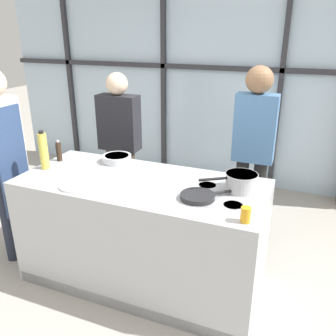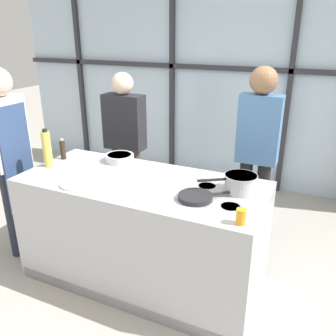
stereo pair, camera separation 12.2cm
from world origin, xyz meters
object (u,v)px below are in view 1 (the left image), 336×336
chef (4,153)px  pepper_grinder (59,151)px  white_plate (76,186)px  mixing_bowl (117,158)px  oil_bottle (44,151)px  spectator_far_left (120,139)px  saucepan (241,181)px  frying_pan (199,196)px  juice_glass_near (246,215)px  spectator_center_left (254,145)px

chef → pepper_grinder: chef is taller
white_plate → mixing_bowl: (0.02, 0.58, 0.03)m
oil_bottle → spectator_far_left: bearing=80.7°
mixing_bowl → saucepan: bearing=-9.3°
frying_pan → white_plate: frying_pan is taller
spectator_far_left → oil_bottle: 1.00m
juice_glass_near → pepper_grinder: bearing=164.9°
white_plate → chef: bearing=169.3°
spectator_center_left → frying_pan: size_ratio=4.58×
white_plate → mixing_bowl: mixing_bowl is taller
frying_pan → mixing_bowl: (-0.89, 0.43, 0.01)m
saucepan → oil_bottle: 1.62m
spectator_center_left → frying_pan: spectator_center_left is taller
saucepan → frying_pan: bearing=-134.7°
spectator_far_left → mixing_bowl: 0.69m
spectator_center_left → spectator_far_left: bearing=0.0°
spectator_far_left → white_plate: size_ratio=6.67×
spectator_far_left → pepper_grinder: 0.80m
frying_pan → mixing_bowl: size_ratio=1.47×
spectator_far_left → spectator_center_left: spectator_center_left is taller
chef → spectator_center_left: chef is taller
white_plate → mixing_bowl: size_ratio=0.94×
spectator_center_left → juice_glass_near: bearing=97.4°
spectator_center_left → white_plate: 1.63m
frying_pan → spectator_far_left: bearing=139.1°
spectator_far_left → pepper_grinder: (-0.17, -0.78, 0.09)m
pepper_grinder → frying_pan: bearing=-10.9°
spectator_far_left → frying_pan: (1.20, -1.04, 0.02)m
chef → saucepan: (1.98, 0.24, -0.04)m
frying_pan → white_plate: (-0.91, -0.15, -0.01)m
chef → oil_bottle: (0.38, 0.06, 0.05)m
spectator_center_left → oil_bottle: spectator_center_left is taller
chef → mixing_bowl: 0.96m
saucepan → white_plate: bearing=-161.1°
spectator_center_left → pepper_grinder: spectator_center_left is taller
white_plate → saucepan: bearing=18.9°
spectator_far_left → frying_pan: size_ratio=4.26×
white_plate → oil_bottle: 0.53m
spectator_center_left → mixing_bowl: (-1.08, -0.62, -0.07)m
white_plate → pepper_grinder: size_ratio=1.25×
spectator_far_left → saucepan: (1.44, -0.80, 0.07)m
frying_pan → juice_glass_near: (0.36, -0.20, 0.03)m
mixing_bowl → oil_bottle: 0.61m
spectator_far_left → mixing_bowl: bearing=117.3°
chef → white_plate: (0.84, -0.16, -0.10)m
spectator_far_left → frying_pan: bearing=139.1°
mixing_bowl → frying_pan: bearing=-25.7°
saucepan → white_plate: 1.22m
chef → spectator_center_left: (1.94, 1.04, -0.00)m
pepper_grinder → saucepan: bearing=-0.7°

